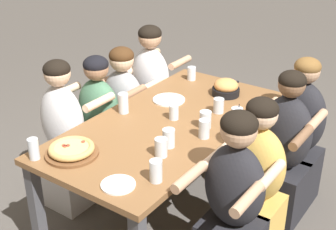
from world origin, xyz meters
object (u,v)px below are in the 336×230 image
object	(u,v)px
drinking_glass_g	(156,172)
diner_near_midright	(283,156)
diner_far_center	(101,126)
diner_near_center	(254,188)
drinking_glass_i	(219,107)
diner_near_midleft	(233,209)
cocktail_glass_blue	(237,115)
drinking_glass_e	(169,138)
diner_far_midright	(124,113)
drinking_glass_f	(205,120)
drinking_glass_c	(161,147)
diner_far_right	(151,94)
drinking_glass_d	(34,150)
skillet_bowl	(226,88)
diner_far_midleft	(65,142)
drinking_glass_h	(174,112)
pizza_board_main	(72,150)
diner_near_right	(297,139)
drinking_glass_a	(192,74)
drinking_glass_j	(204,130)
drinking_glass_b	(123,104)
empty_plate_a	(169,100)
empty_plate_b	(118,185)

from	to	relation	value
drinking_glass_g	diner_near_midright	bearing A→B (deg)	-17.94
diner_far_center	diner_near_center	bearing A→B (deg)	-3.85
drinking_glass_i	diner_near_midleft	size ratio (longest dim) A/B	0.09
cocktail_glass_blue	diner_near_midright	xyz separation A→B (m)	(0.13, -0.30, -0.28)
drinking_glass_e	diner_far_midright	distance (m)	1.12
drinking_glass_g	diner_far_midright	world-z (taller)	diner_far_midright
drinking_glass_f	diner_near_center	world-z (taller)	diner_near_center
drinking_glass_i	diner_near_midleft	bearing A→B (deg)	-144.05
drinking_glass_c	diner_far_right	distance (m)	1.46
diner_far_midright	drinking_glass_d	bearing A→B (deg)	-75.05
skillet_bowl	diner_far_midright	bearing A→B (deg)	109.61
diner_far_midleft	drinking_glass_h	bearing A→B (deg)	28.82
pizza_board_main	drinking_glass_f	distance (m)	0.89
drinking_glass_i	diner_near_right	distance (m)	0.65
drinking_glass_g	drinking_glass_i	world-z (taller)	drinking_glass_g
pizza_board_main	drinking_glass_a	size ratio (longest dim) A/B	2.90
skillet_bowl	diner_far_right	world-z (taller)	diner_far_right
diner_far_midright	diner_near_midright	distance (m)	1.37
drinking_glass_i	diner_far_midleft	distance (m)	1.14
diner_near_midleft	drinking_glass_h	bearing A→B (deg)	-29.94
diner_near_center	diner_far_right	world-z (taller)	diner_far_right
drinking_glass_g	drinking_glass_i	size ratio (longest dim) A/B	1.22
pizza_board_main	diner_far_center	bearing A→B (deg)	32.26
diner_near_midleft	diner_near_center	bearing A→B (deg)	-90.00
drinking_glass_j	diner_far_right	world-z (taller)	diner_far_right
drinking_glass_g	diner_far_right	world-z (taller)	diner_far_right
drinking_glass_a	diner_far_center	distance (m)	0.86
drinking_glass_b	drinking_glass_d	world-z (taller)	drinking_glass_b
empty_plate_a	drinking_glass_g	xyz separation A→B (m)	(-0.91, -0.55, 0.05)
drinking_glass_d	diner_far_midleft	distance (m)	0.67
diner_far_right	empty_plate_a	bearing A→B (deg)	-41.17
diner_near_center	diner_far_right	bearing A→B (deg)	-29.02
drinking_glass_h	diner_near_right	distance (m)	0.96
drinking_glass_j	diner_near_midleft	xyz separation A→B (m)	(-0.28, -0.37, -0.28)
diner_far_midleft	drinking_glass_i	bearing A→B (deg)	36.01
drinking_glass_j	diner_near_midright	world-z (taller)	diner_near_midright
diner_far_midleft	drinking_glass_f	bearing A→B (deg)	22.83
diner_near_center	cocktail_glass_blue	bearing A→B (deg)	-45.60
drinking_glass_a	drinking_glass_d	world-z (taller)	drinking_glass_d
cocktail_glass_blue	drinking_glass_f	xyz separation A→B (m)	(-0.20, 0.13, 0.01)
pizza_board_main	drinking_glass_g	world-z (taller)	drinking_glass_g
drinking_glass_c	drinking_glass_g	distance (m)	0.26
drinking_glass_e	drinking_glass_c	bearing A→B (deg)	-166.89
drinking_glass_f	drinking_glass_d	bearing A→B (deg)	145.70
empty_plate_a	drinking_glass_j	size ratio (longest dim) A/B	1.97
diner_near_right	diner_far_midright	world-z (taller)	diner_near_right
skillet_bowl	diner_near_right	bearing A→B (deg)	-84.64
diner_near_center	drinking_glass_d	bearing A→B (deg)	37.18
empty_plate_b	diner_near_midright	distance (m)	1.29
drinking_glass_h	diner_near_right	bearing A→B (deg)	-47.32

